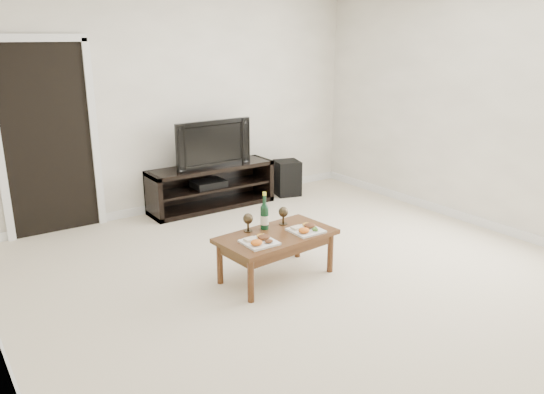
{
  "coord_description": "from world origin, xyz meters",
  "views": [
    {
      "loc": [
        -2.77,
        -3.25,
        2.12
      ],
      "look_at": [
        -0.13,
        0.55,
        0.7
      ],
      "focal_mm": 35.0,
      "sensor_mm": 36.0,
      "label": 1
    }
  ],
  "objects_px": {
    "media_console": "(211,187)",
    "television": "(210,143)",
    "subwoofer": "(287,178)",
    "coffee_table": "(276,256)"
  },
  "relations": [
    {
      "from": "media_console",
      "to": "television",
      "type": "height_order",
      "value": "television"
    },
    {
      "from": "television",
      "to": "subwoofer",
      "type": "distance_m",
      "value": 1.28
    },
    {
      "from": "television",
      "to": "subwoofer",
      "type": "bearing_deg",
      "value": -5.25
    },
    {
      "from": "television",
      "to": "coffee_table",
      "type": "bearing_deg",
      "value": -104.16
    },
    {
      "from": "media_console",
      "to": "subwoofer",
      "type": "bearing_deg",
      "value": -4.23
    },
    {
      "from": "television",
      "to": "coffee_table",
      "type": "distance_m",
      "value": 2.29
    },
    {
      "from": "coffee_table",
      "to": "television",
      "type": "bearing_deg",
      "value": 76.87
    },
    {
      "from": "media_console",
      "to": "television",
      "type": "xyz_separation_m",
      "value": [
        -0.0,
        0.0,
        0.57
      ]
    },
    {
      "from": "television",
      "to": "media_console",
      "type": "bearing_deg",
      "value": -1.02
    },
    {
      "from": "media_console",
      "to": "coffee_table",
      "type": "distance_m",
      "value": 2.2
    }
  ]
}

